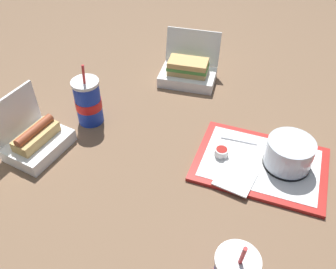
% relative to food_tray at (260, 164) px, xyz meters
% --- Properties ---
extents(ground_plane, '(3.20, 3.20, 0.00)m').
position_rel_food_tray_xyz_m(ground_plane, '(-0.29, -0.01, -0.01)').
color(ground_plane, brown).
extents(food_tray, '(0.39, 0.30, 0.01)m').
position_rel_food_tray_xyz_m(food_tray, '(0.00, 0.00, 0.00)').
color(food_tray, red).
rests_on(food_tray, ground_plane).
extents(cake_container, '(0.13, 0.13, 0.09)m').
position_rel_food_tray_xyz_m(cake_container, '(0.07, 0.03, 0.05)').
color(cake_container, black).
rests_on(cake_container, food_tray).
extents(ketchup_cup, '(0.04, 0.04, 0.02)m').
position_rel_food_tray_xyz_m(ketchup_cup, '(-0.11, -0.02, 0.02)').
color(ketchup_cup, white).
rests_on(ketchup_cup, food_tray).
extents(napkin_stack, '(0.11, 0.11, 0.00)m').
position_rel_food_tray_xyz_m(napkin_stack, '(-0.05, -0.09, 0.01)').
color(napkin_stack, white).
rests_on(napkin_stack, food_tray).
extents(plastic_fork, '(0.11, 0.03, 0.00)m').
position_rel_food_tray_xyz_m(plastic_fork, '(-0.09, 0.06, 0.01)').
color(plastic_fork, white).
rests_on(plastic_fork, food_tray).
extents(clamshell_hotdog_center, '(0.15, 0.19, 0.17)m').
position_rel_food_tray_xyz_m(clamshell_hotdog_center, '(-0.62, -0.23, 0.03)').
color(clamshell_hotdog_center, white).
rests_on(clamshell_hotdog_center, ground_plane).
extents(clamshell_sandwich_corner, '(0.23, 0.20, 0.16)m').
position_rel_food_tray_xyz_m(clamshell_sandwich_corner, '(-0.36, 0.31, 0.04)').
color(clamshell_sandwich_corner, white).
rests_on(clamshell_sandwich_corner, ground_plane).
extents(soda_cup_left, '(0.09, 0.09, 0.21)m').
position_rel_food_tray_xyz_m(soda_cup_left, '(-0.56, -0.04, 0.07)').
color(soda_cup_left, '#1938B7').
rests_on(soda_cup_left, ground_plane).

